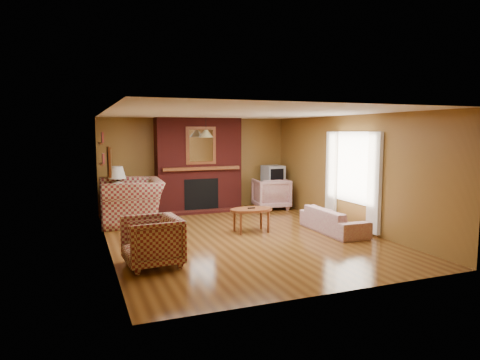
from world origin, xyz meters
name	(u,v)px	position (x,y,z in m)	size (l,w,h in m)	color
floor	(240,236)	(0.00, 0.00, 0.00)	(6.50, 6.50, 0.00)	#4F2D11
ceiling	(240,113)	(0.00, 0.00, 2.40)	(6.50, 6.50, 0.00)	white
wall_back	(196,164)	(0.00, 3.25, 1.20)	(6.50, 6.50, 0.00)	olive
wall_front	(335,200)	(0.00, -3.25, 1.20)	(6.50, 6.50, 0.00)	olive
wall_left	(106,181)	(-2.50, 0.00, 1.20)	(6.50, 6.50, 0.00)	olive
wall_right	(348,171)	(2.50, 0.00, 1.20)	(6.50, 6.50, 0.00)	olive
fireplace	(199,165)	(0.00, 2.98, 1.18)	(2.20, 0.82, 2.40)	#531512
window_right	(352,176)	(2.45, -0.20, 1.13)	(0.10, 1.85, 2.00)	beige
bookshelf	(102,150)	(-2.44, 1.90, 1.67)	(0.09, 0.55, 0.71)	brown
botanical_print	(109,162)	(-2.47, -0.30, 1.55)	(0.05, 0.40, 0.50)	brown
pendant_light	(206,134)	(0.00, 2.30, 2.00)	(0.36, 0.36, 0.48)	black
plaid_loveseat	(131,201)	(-1.85, 1.99, 0.50)	(1.53, 1.33, 0.99)	maroon
plaid_armchair	(152,241)	(-1.95, -1.29, 0.38)	(0.82, 0.84, 0.77)	maroon
floral_sofa	(334,220)	(1.90, -0.39, 0.24)	(1.68, 0.66, 0.49)	beige
floral_armchair	(271,194)	(1.85, 2.50, 0.40)	(0.86, 0.89, 0.81)	beige
coffee_table	(251,211)	(0.33, 0.23, 0.43)	(0.90, 0.56, 0.51)	brown
side_table	(118,207)	(-2.10, 2.45, 0.30)	(0.45, 0.45, 0.59)	brown
table_lamp	(117,179)	(-2.10, 2.45, 0.96)	(0.40, 0.40, 0.66)	silver
tv_stand	(273,195)	(2.05, 2.80, 0.33)	(0.60, 0.55, 0.66)	black
crt_tv	(273,174)	(2.05, 2.79, 0.89)	(0.55, 0.55, 0.47)	#A1A3A8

